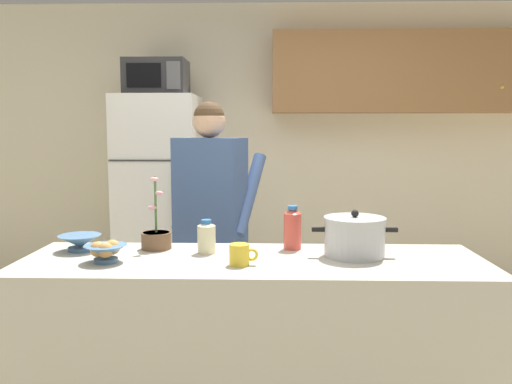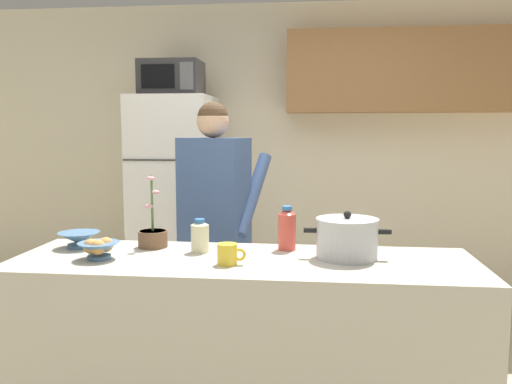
# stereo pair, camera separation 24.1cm
# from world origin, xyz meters

# --- Properties ---
(back_wall_unit) EXTENTS (6.00, 0.48, 2.60)m
(back_wall_unit) POSITION_xyz_m (0.25, 2.25, 1.44)
(back_wall_unit) COLOR beige
(back_wall_unit) RESTS_ON ground
(kitchen_island) EXTENTS (2.16, 0.68, 0.92)m
(kitchen_island) POSITION_xyz_m (0.00, 0.00, 0.46)
(kitchen_island) COLOR #BCB7A8
(kitchen_island) RESTS_ON ground
(refrigerator) EXTENTS (0.64, 0.68, 1.79)m
(refrigerator) POSITION_xyz_m (-0.82, 1.85, 0.90)
(refrigerator) COLOR white
(refrigerator) RESTS_ON ground
(microwave) EXTENTS (0.48, 0.37, 0.28)m
(microwave) POSITION_xyz_m (-0.82, 1.83, 1.93)
(microwave) COLOR #2D2D30
(microwave) RESTS_ON refrigerator
(person_near_pot) EXTENTS (0.62, 0.56, 1.69)m
(person_near_pot) POSITION_xyz_m (-0.29, 0.80, 1.06)
(person_near_pot) COLOR #33384C
(person_near_pot) RESTS_ON ground
(cooking_pot) EXTENTS (0.40, 0.29, 0.22)m
(cooking_pot) POSITION_xyz_m (0.48, 0.07, 1.01)
(cooking_pot) COLOR silver
(cooking_pot) RESTS_ON kitchen_island
(coffee_mug) EXTENTS (0.13, 0.09, 0.10)m
(coffee_mug) POSITION_xyz_m (-0.05, -0.11, 0.97)
(coffee_mug) COLOR yellow
(coffee_mug) RESTS_ON kitchen_island
(bread_bowl) EXTENTS (0.19, 0.19, 0.10)m
(bread_bowl) POSITION_xyz_m (-0.66, -0.08, 0.97)
(bread_bowl) COLOR #4C7299
(bread_bowl) RESTS_ON kitchen_island
(empty_bowl) EXTENTS (0.21, 0.21, 0.08)m
(empty_bowl) POSITION_xyz_m (-0.86, 0.14, 0.97)
(empty_bowl) COLOR #4C7299
(empty_bowl) RESTS_ON kitchen_island
(bottle_near_edge) EXTENTS (0.09, 0.09, 0.16)m
(bottle_near_edge) POSITION_xyz_m (-0.23, 0.12, 1.00)
(bottle_near_edge) COLOR beige
(bottle_near_edge) RESTS_ON kitchen_island
(bottle_mid_counter) EXTENTS (0.09, 0.09, 0.22)m
(bottle_mid_counter) POSITION_xyz_m (0.19, 0.21, 1.03)
(bottle_mid_counter) COLOR #D84C3F
(bottle_mid_counter) RESTS_ON kitchen_island
(potted_orchid) EXTENTS (0.15, 0.15, 0.37)m
(potted_orchid) POSITION_xyz_m (-0.49, 0.20, 0.98)
(potted_orchid) COLOR brown
(potted_orchid) RESTS_ON kitchen_island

